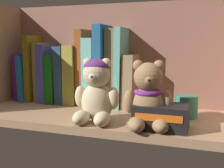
# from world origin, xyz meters

# --- Properties ---
(shelf_board) EXTENTS (0.78, 0.28, 0.02)m
(shelf_board) POSITION_xyz_m (0.00, 0.00, 0.01)
(shelf_board) COLOR #A87F5B
(shelf_board) RESTS_ON ground
(shelf_back_panel) EXTENTS (0.81, 0.01, 0.33)m
(shelf_back_panel) POSITION_xyz_m (0.00, 0.14, 0.17)
(shelf_back_panel) COLOR #8E5A4A
(shelf_back_panel) RESTS_ON ground
(book_0) EXTENTS (0.03, 0.10, 0.15)m
(book_0) POSITION_xyz_m (-0.36, 0.11, 0.10)
(book_0) COLOR #6C1C91
(book_0) RESTS_ON shelf_board
(book_1) EXTENTS (0.02, 0.14, 0.15)m
(book_1) POSITION_xyz_m (-0.34, 0.11, 0.10)
(book_1) COLOR #1B63A6
(book_1) RESTS_ON shelf_board
(book_2) EXTENTS (0.02, 0.12, 0.21)m
(book_2) POSITION_xyz_m (-0.32, 0.11, 0.13)
(book_2) COLOR #746412
(book_2) RESTS_ON shelf_board
(book_3) EXTENTS (0.02, 0.09, 0.19)m
(book_3) POSITION_xyz_m (-0.29, 0.11, 0.12)
(book_3) COLOR tan
(book_3) RESTS_ON shelf_board
(book_4) EXTENTS (0.03, 0.13, 0.19)m
(book_4) POSITION_xyz_m (-0.26, 0.11, 0.11)
(book_4) COLOR #484CB0
(book_4) RESTS_ON shelf_board
(book_5) EXTENTS (0.03, 0.13, 0.15)m
(book_5) POSITION_xyz_m (-0.23, 0.11, 0.10)
(book_5) COLOR #146212
(book_5) RESTS_ON shelf_board
(book_6) EXTENTS (0.03, 0.13, 0.18)m
(book_6) POSITION_xyz_m (-0.20, 0.11, 0.11)
(book_6) COLOR navy
(book_6) RESTS_ON shelf_board
(book_7) EXTENTS (0.04, 0.13, 0.18)m
(book_7) POSITION_xyz_m (-0.17, 0.11, 0.11)
(book_7) COLOR olive
(book_7) RESTS_ON shelf_board
(book_8) EXTENTS (0.02, 0.11, 0.23)m
(book_8) POSITION_xyz_m (-0.14, 0.11, 0.14)
(book_8) COLOR brown
(book_8) RESTS_ON shelf_board
(book_9) EXTENTS (0.03, 0.13, 0.20)m
(book_9) POSITION_xyz_m (-0.11, 0.11, 0.12)
(book_9) COLOR #70C5BB
(book_9) RESTS_ON shelf_board
(book_10) EXTENTS (0.03, 0.13, 0.24)m
(book_10) POSITION_xyz_m (-0.07, 0.11, 0.14)
(book_10) COLOR #1F598E
(book_10) RESTS_ON shelf_board
(book_11) EXTENTS (0.03, 0.09, 0.23)m
(book_11) POSITION_xyz_m (-0.04, 0.11, 0.14)
(book_11) COLOR brown
(book_11) RESTS_ON shelf_board
(book_12) EXTENTS (0.02, 0.13, 0.23)m
(book_12) POSITION_xyz_m (-0.01, 0.11, 0.14)
(book_12) COLOR #60AFA6
(book_12) RESTS_ON shelf_board
(book_13) EXTENTS (0.04, 0.12, 0.16)m
(book_13) POSITION_xyz_m (0.02, 0.11, 0.10)
(book_13) COLOR #9A825E
(book_13) RESTS_ON shelf_board
(teddy_bear_larger) EXTENTS (0.11, 0.12, 0.15)m
(teddy_bear_larger) POSITION_xyz_m (-0.02, -0.08, 0.09)
(teddy_bear_larger) COLOR beige
(teddy_bear_larger) RESTS_ON shelf_board
(teddy_bear_smaller) EXTENTS (0.12, 0.12, 0.15)m
(teddy_bear_smaller) POSITION_xyz_m (0.11, -0.09, 0.08)
(teddy_bear_smaller) COLOR #93704C
(teddy_bear_smaller) RESTS_ON shelf_board
(pillar_candle) EXTENTS (0.06, 0.06, 0.06)m
(pillar_candle) POSITION_xyz_m (0.18, 0.03, 0.05)
(pillar_candle) COLOR #2D7A66
(pillar_candle) RESTS_ON shelf_board
(small_product_box) EXTENTS (0.12, 0.08, 0.05)m
(small_product_box) POSITION_xyz_m (0.14, -0.09, 0.05)
(small_product_box) COLOR black
(small_product_box) RESTS_ON shelf_board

